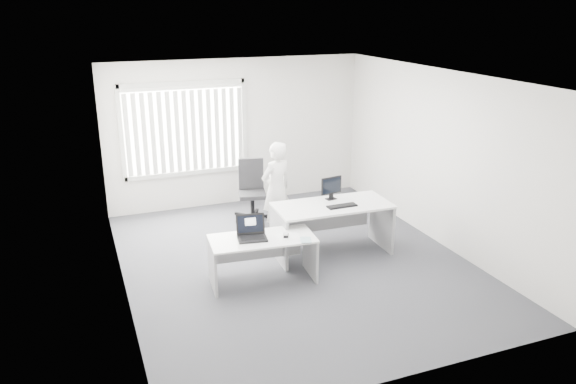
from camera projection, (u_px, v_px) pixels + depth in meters
name	position (u px, v px, depth m)	size (l,w,h in m)	color
ground	(295.00, 262.00, 8.57)	(6.00, 6.00, 0.00)	#4A4A51
wall_back	(237.00, 132.00, 10.77)	(5.00, 0.02, 2.80)	silver
wall_front	(410.00, 257.00, 5.48)	(5.00, 0.02, 2.80)	silver
wall_left	(116.00, 195.00, 7.26)	(0.02, 6.00, 2.80)	silver
wall_right	(440.00, 158.00, 8.99)	(0.02, 6.00, 2.80)	silver
ceiling	(296.00, 77.00, 7.68)	(5.00, 6.00, 0.02)	white
window	(185.00, 129.00, 10.34)	(2.32, 0.06, 1.76)	silver
blinds	(186.00, 131.00, 10.30)	(2.20, 0.10, 1.50)	silver
desk_near	(262.00, 250.00, 7.84)	(1.51, 0.81, 0.66)	white
desk_far	(332.00, 218.00, 8.70)	(1.82, 0.91, 0.82)	white
office_chair	(252.00, 200.00, 10.24)	(0.74, 0.74, 1.09)	black
person	(276.00, 190.00, 9.32)	(0.59, 0.39, 1.63)	white
laptop	(252.00, 229.00, 7.68)	(0.40, 0.35, 0.31)	black
paper_sheet	(288.00, 236.00, 7.85)	(0.31, 0.22, 0.00)	white
mouse	(286.00, 235.00, 7.82)	(0.07, 0.12, 0.05)	silver
booklet	(306.00, 240.00, 7.70)	(0.15, 0.21, 0.01)	white
keyboard	(342.00, 206.00, 8.53)	(0.47, 0.16, 0.02)	black
monitor	(331.00, 188.00, 8.80)	(0.37, 0.11, 0.37)	black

